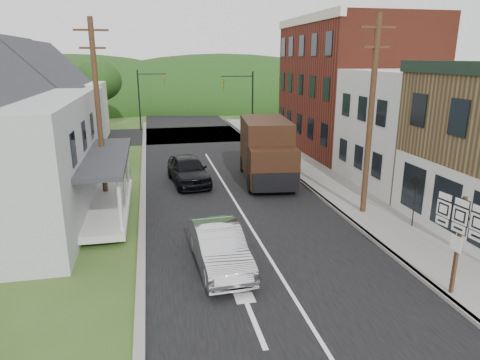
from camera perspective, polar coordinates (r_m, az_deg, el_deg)
ground at (r=16.23m, az=3.86°, el=-10.23°), size 120.00×120.00×0.00m
road at (r=25.36m, az=-2.23°, el=-0.41°), size 9.00×90.00×0.02m
cross_road at (r=41.81m, az=-6.21°, el=6.06°), size 60.00×9.00×0.02m
sidewalk_right at (r=25.16m, az=11.92°, el=-0.71°), size 2.80×55.00×0.15m
curb_right at (r=24.65m, az=9.05°, el=-0.91°), size 0.20×55.00×0.15m
curb_left at (r=23.12m, az=-12.82°, el=-2.30°), size 0.30×55.00×0.12m
storefront_white at (r=26.70m, az=23.51°, el=6.26°), size 8.00×7.00×6.50m
storefront_red at (r=34.65m, az=14.74°, el=11.93°), size 8.00×12.00×10.00m
house_blue at (r=31.95m, az=-24.68°, el=8.34°), size 7.14×8.16×7.28m
house_cream at (r=40.82m, az=-22.74°, el=9.92°), size 7.14×8.16×7.28m
utility_pole_right at (r=20.13m, az=17.02°, el=8.16°), size 1.60×0.26×9.00m
utility_pole_left at (r=22.27m, az=-18.37°, el=8.74°), size 1.60×0.26×9.00m
traffic_signal_right at (r=38.56m, az=0.66°, el=10.95°), size 2.87×0.20×6.00m
traffic_signal_left at (r=44.62m, az=-12.44°, el=11.28°), size 2.87×0.20×6.00m
tree_left_d at (r=46.31m, az=-18.48°, el=12.40°), size 4.80×4.80×6.94m
forested_ridge at (r=69.48m, az=-8.63°, el=9.93°), size 90.00×30.00×16.00m
silver_sedan at (r=15.18m, az=-2.80°, el=-9.00°), size 1.84×4.65×1.51m
dark_sedan at (r=25.19m, az=-6.91°, el=1.33°), size 2.50×5.06×1.66m
delivery_van at (r=25.40m, az=3.60°, el=3.88°), size 3.37×6.76×3.63m
route_sign_cluster at (r=14.36m, az=27.15°, el=-6.19°), size 0.32×1.78×3.13m
warning_sign at (r=19.58m, az=22.30°, el=-1.73°), size 0.18×0.61×2.27m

